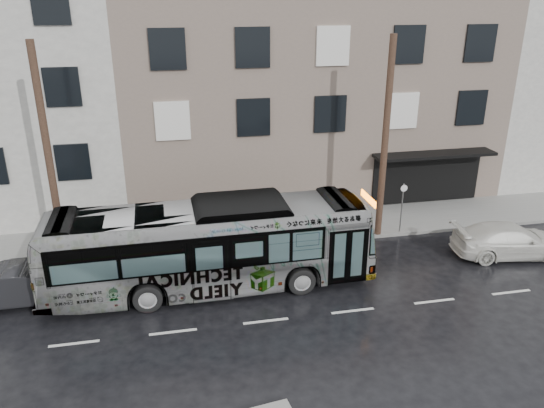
{
  "coord_description": "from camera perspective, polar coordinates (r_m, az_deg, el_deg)",
  "views": [
    {
      "loc": [
        -2.94,
        -17.93,
        10.65
      ],
      "look_at": [
        1.25,
        2.5,
        2.37
      ],
      "focal_mm": 35.0,
      "sensor_mm": 36.0,
      "label": 1
    }
  ],
  "objects": [
    {
      "name": "ground",
      "position": [
        21.06,
        -1.98,
        -8.74
      ],
      "size": [
        120.0,
        120.0,
        0.0
      ],
      "primitive_type": "plane",
      "color": "black",
      "rests_on": "ground"
    },
    {
      "name": "utility_pole_rear",
      "position": [
        22.53,
        -22.87,
        4.48
      ],
      "size": [
        0.3,
        0.3,
        9.0
      ],
      "primitive_type": "cylinder",
      "color": "#4B3225",
      "rests_on": "sidewalk"
    },
    {
      "name": "building_taupe",
      "position": [
        32.06,
        2.98,
        12.38
      ],
      "size": [
        20.0,
        12.0,
        11.0
      ],
      "primitive_type": "cube",
      "color": "#7A6A5E",
      "rests_on": "ground"
    },
    {
      "name": "sign_post",
      "position": [
        25.46,
        13.77,
        -0.43
      ],
      "size": [
        0.06,
        0.06,
        2.4
      ],
      "primitive_type": "cylinder",
      "color": "slate",
      "rests_on": "sidewalk"
    },
    {
      "name": "white_sedan",
      "position": [
        25.23,
        24.23,
        -3.56
      ],
      "size": [
        5.18,
        2.64,
        1.44
      ],
      "primitive_type": "imported",
      "rotation": [
        0.0,
        0.0,
        1.44
      ],
      "color": "silver",
      "rests_on": "ground"
    },
    {
      "name": "sidewalk",
      "position": [
        25.33,
        -3.86,
        -3.08
      ],
      "size": [
        90.0,
        3.6,
        0.15
      ],
      "primitive_type": "cube",
      "color": "gray",
      "rests_on": "ground"
    },
    {
      "name": "utility_pole_front",
      "position": [
        24.0,
        12.07,
        6.69
      ],
      "size": [
        0.3,
        0.3,
        9.0
      ],
      "primitive_type": "cylinder",
      "color": "#4B3225",
      "rests_on": "sidewalk"
    },
    {
      "name": "dark_sedan",
      "position": [
        21.65,
        -24.71,
        -7.8
      ],
      "size": [
        4.46,
        1.65,
        1.46
      ],
      "primitive_type": "imported",
      "rotation": [
        0.0,
        0.0,
        1.6
      ],
      "color": "black",
      "rests_on": "ground"
    },
    {
      "name": "bus",
      "position": [
        20.32,
        -6.72,
        -4.53
      ],
      "size": [
        12.51,
        3.08,
        3.47
      ],
      "primitive_type": "imported",
      "rotation": [
        0.0,
        0.0,
        1.58
      ],
      "color": "#B2B2B2",
      "rests_on": "ground"
    }
  ]
}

